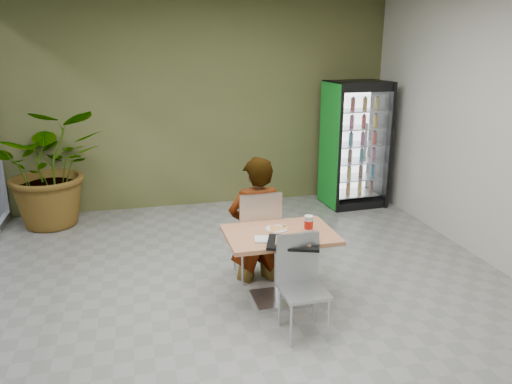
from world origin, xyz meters
TOP-DOWN VIEW (x-y plane):
  - ground at (0.00, 0.00)m, footprint 7.00×7.00m
  - room_envelope at (0.00, 0.00)m, footprint 6.00×7.00m
  - dining_table at (0.30, 0.12)m, footprint 1.08×0.77m
  - chair_far at (0.20, 0.62)m, footprint 0.48×0.48m
  - chair_near at (0.33, -0.43)m, footprint 0.41×0.41m
  - seated_woman at (0.19, 0.68)m, footprint 0.64×0.43m
  - pizza_plate at (0.29, 0.20)m, footprint 0.31×0.23m
  - soda_cup at (0.58, 0.09)m, footprint 0.09×0.09m
  - napkin_stack at (0.09, -0.04)m, footprint 0.19×0.19m
  - cafeteria_tray at (0.33, -0.20)m, footprint 0.57×0.49m
  - beverage_fridge at (2.34, 2.91)m, footprint 0.95×0.75m
  - potted_plant at (-2.24, 3.04)m, footprint 1.65×1.46m

SIDE VIEW (x-z plane):
  - ground at x=0.00m, z-range 0.00..0.00m
  - chair_near at x=0.33m, z-range 0.08..0.99m
  - dining_table at x=0.30m, z-range 0.16..0.91m
  - seated_woman at x=0.19m, z-range -0.30..1.40m
  - chair_far at x=0.20m, z-range 0.09..1.13m
  - napkin_stack at x=0.09m, z-range 0.75..0.77m
  - cafeteria_tray at x=0.33m, z-range 0.75..0.78m
  - pizza_plate at x=0.29m, z-range 0.75..0.78m
  - soda_cup at x=0.58m, z-range 0.75..0.91m
  - potted_plant at x=-2.24m, z-range 0.00..1.71m
  - beverage_fridge at x=2.34m, z-range 0.00..1.98m
  - room_envelope at x=0.00m, z-range 0.00..3.20m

